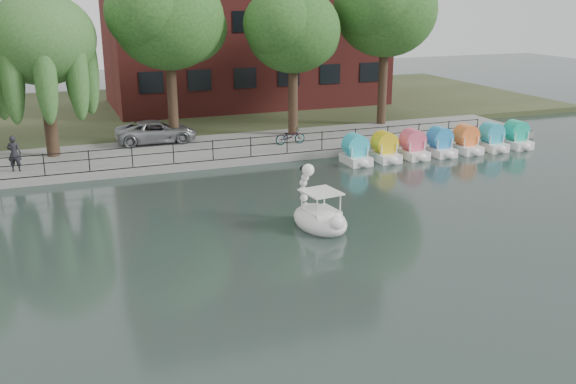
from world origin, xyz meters
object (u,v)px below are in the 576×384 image
bicycle (290,135)px  pedestrian (14,151)px  minivan (156,130)px  swan_boat (319,215)px

bicycle → pedestrian: size_ratio=0.87×
minivan → pedestrian: bearing=118.2°
pedestrian → swan_boat: 15.47m
minivan → swan_boat: size_ratio=1.77×
minivan → pedestrian: (-7.27, -3.73, 0.27)m
minivan → pedestrian: size_ratio=2.60×
pedestrian → swan_boat: pedestrian is taller
bicycle → pedestrian: (-14.12, -0.65, 0.49)m
minivan → bicycle: 7.52m
pedestrian → minivan: bearing=-138.4°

